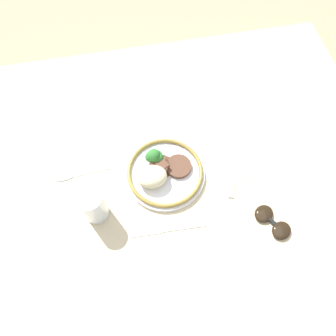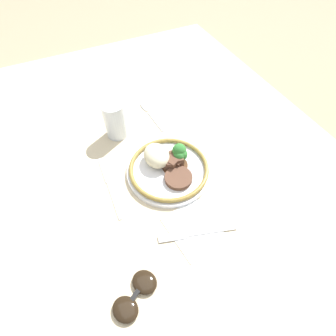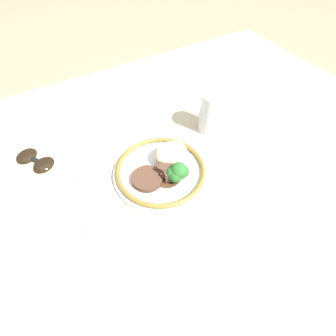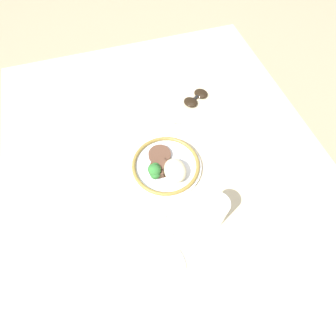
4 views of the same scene
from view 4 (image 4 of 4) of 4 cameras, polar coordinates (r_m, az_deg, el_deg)
The scene contains 9 objects.
ground_plane at distance 0.88m, azimuth 1.14°, elevation -3.78°, with size 8.00×8.00×0.00m, color #998466.
dining_table at distance 0.86m, azimuth 1.16°, elevation -3.14°, with size 1.42×1.06×0.04m.
napkin at distance 0.96m, azimuth -2.49°, elevation 9.28°, with size 0.14×0.13×0.00m.
plate at distance 0.84m, azimuth -0.54°, elevation 0.33°, with size 0.23×0.23×0.07m.
juice_glass at distance 0.75m, azimuth 10.06°, elevation -9.36°, with size 0.07×0.07×0.11m.
fork at distance 0.96m, azimuth -1.77°, elevation 10.06°, with size 0.06×0.18×0.00m.
knife at distance 0.88m, azimuth 10.45°, elevation 1.11°, with size 0.21×0.02×0.00m.
spoon at distance 0.76m, azimuth 2.29°, elevation -17.74°, with size 0.17×0.02×0.01m.
sunglasses at distance 1.04m, azimuth 6.07°, elevation 14.97°, with size 0.10×0.12×0.02m.
Camera 4 is at (0.36, -0.13, 0.79)m, focal length 28.00 mm.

